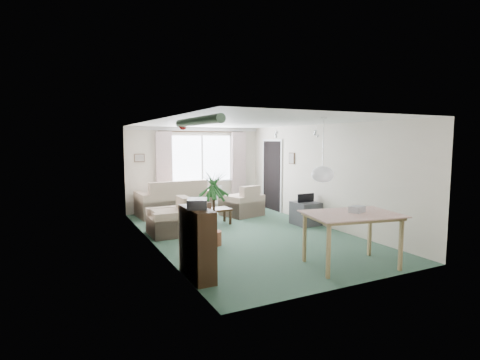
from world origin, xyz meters
name	(u,v)px	position (x,y,z in m)	size (l,w,h in m)	color
ground	(246,234)	(0.00, 0.00, 0.00)	(6.50, 6.50, 0.00)	#325342
window	(202,158)	(0.20, 3.23, 1.50)	(1.80, 0.03, 1.30)	white
curtain_rod	(203,132)	(0.20, 3.15, 2.27)	(2.60, 0.03, 0.03)	black
curtain_left	(164,168)	(-0.95, 3.13, 1.27)	(0.45, 0.08, 2.00)	beige
curtain_right	(239,165)	(1.35, 3.13, 1.27)	(0.45, 0.08, 2.00)	beige
radiator	(203,196)	(0.20, 3.19, 0.40)	(1.20, 0.10, 0.55)	white
doorway	(272,176)	(1.99, 2.20, 1.00)	(0.03, 0.95, 2.00)	black
pendant_lamp	(323,174)	(0.20, -2.30, 1.48)	(0.36, 0.36, 0.36)	white
tinsel_garland	(197,121)	(-1.92, -2.30, 2.28)	(1.60, 1.60, 0.12)	#196626
bauble_cluster_a	(276,132)	(1.30, 0.90, 2.22)	(0.20, 0.20, 0.20)	silver
bauble_cluster_b	(316,132)	(1.60, -0.30, 2.22)	(0.20, 0.20, 0.20)	silver
wall_picture_back	(139,158)	(-1.60, 3.23, 1.55)	(0.28, 0.03, 0.22)	brown
wall_picture_right	(292,158)	(1.98, 1.20, 1.55)	(0.03, 0.24, 0.30)	brown
sofa	(174,197)	(-0.81, 2.75, 0.48)	(1.92, 1.02, 0.96)	beige
armchair_corner	(242,200)	(0.81, 1.85, 0.41)	(0.93, 0.88, 0.83)	#BBA48D
armchair_left	(170,216)	(-1.50, 0.68, 0.40)	(0.90, 0.85, 0.80)	beige
coffee_table	(213,217)	(-0.29, 1.18, 0.19)	(0.85, 0.47, 0.38)	black
photo_frame	(209,206)	(-0.39, 1.18, 0.46)	(0.12, 0.02, 0.16)	#4D3627
bookshelf	(197,243)	(-1.84, -2.00, 0.52)	(0.29, 0.86, 1.05)	black
hifi_box	(197,204)	(-1.84, -2.02, 1.12)	(0.28, 0.35, 0.14)	#3B3B40
houseplant	(214,208)	(-0.96, -0.50, 0.73)	(0.63, 0.63, 1.47)	#1C5323
dining_table	(351,240)	(0.56, -2.60, 0.42)	(1.35, 0.90, 0.85)	tan
gift_box	(357,210)	(0.70, -2.57, 0.91)	(0.25, 0.18, 0.12)	#B8BBC4
tv_cube	(306,213)	(1.70, 0.17, 0.27)	(0.55, 0.60, 0.55)	#313035
pet_bed	(247,213)	(0.94, 1.80, 0.05)	(0.52, 0.52, 0.10)	#232198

